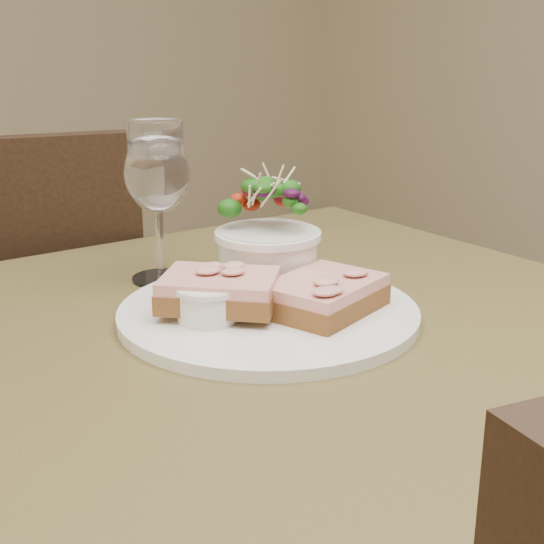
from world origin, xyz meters
TOP-DOWN VIEW (x-y plane):
  - cafe_table at (0.00, 0.00)m, footprint 0.80×0.80m
  - chair_far at (-0.12, 0.64)m, footprint 0.50×0.50m
  - dinner_plate at (-0.00, 0.03)m, footprint 0.31×0.31m
  - sandwich_front at (0.04, -0.01)m, footprint 0.14×0.12m
  - sandwich_back at (-0.05, 0.04)m, footprint 0.14×0.14m
  - ramekin at (-0.07, 0.03)m, footprint 0.06×0.06m
  - salad_bowl at (0.05, 0.09)m, footprint 0.11×0.11m
  - garnish at (-0.06, 0.11)m, footprint 0.05×0.04m
  - wine_glass at (-0.03, 0.21)m, footprint 0.08×0.08m

SIDE VIEW (x-z plane):
  - chair_far at x=-0.12m, z-range -0.16..0.74m
  - cafe_table at x=0.00m, z-range 0.27..1.02m
  - dinner_plate at x=0.00m, z-range 0.75..0.76m
  - garnish at x=-0.06m, z-range 0.76..0.78m
  - sandwich_front at x=0.04m, z-range 0.76..0.79m
  - ramekin at x=-0.07m, z-range 0.76..0.80m
  - sandwich_back at x=-0.05m, z-range 0.77..0.80m
  - salad_bowl at x=0.05m, z-range 0.76..0.88m
  - wine_glass at x=-0.03m, z-range 0.79..0.96m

